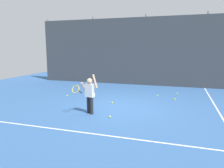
{
  "coord_description": "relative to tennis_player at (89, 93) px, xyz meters",
  "views": [
    {
      "loc": [
        2.0,
        -7.48,
        2.18
      ],
      "look_at": [
        -0.41,
        0.05,
        0.85
      ],
      "focal_mm": 34.09,
      "sensor_mm": 36.0,
      "label": 1
    }
  ],
  "objects": [
    {
      "name": "ground_plane",
      "position": [
        0.84,
        1.11,
        -0.73
      ],
      "size": [
        20.0,
        20.0,
        0.0
      ],
      "primitive_type": "plane",
      "color": "#335B93"
    },
    {
      "name": "court_line_baseline",
      "position": [
        0.84,
        -1.57,
        -0.72
      ],
      "size": [
        9.0,
        0.05,
        0.0
      ],
      "primitive_type": "cube",
      "color": "white",
      "rests_on": "ground"
    },
    {
      "name": "court_line_sideline",
      "position": [
        4.2,
        2.11,
        -0.72
      ],
      "size": [
        0.05,
        9.0,
        0.0
      ],
      "primitive_type": "cube",
      "color": "white",
      "rests_on": "ground"
    },
    {
      "name": "back_fence_windscreen",
      "position": [
        0.84,
        6.24,
        1.25
      ],
      "size": [
        13.45,
        0.08,
        3.96
      ],
      "primitive_type": "cube",
      "color": "#383D42",
      "rests_on": "ground"
    },
    {
      "name": "fence_post_0",
      "position": [
        -5.74,
        6.3,
        1.33
      ],
      "size": [
        0.09,
        0.09,
        4.11
      ],
      "primitive_type": "cylinder",
      "color": "slate",
      "rests_on": "ground"
    },
    {
      "name": "fence_post_1",
      "position": [
        -2.45,
        6.3,
        1.33
      ],
      "size": [
        0.09,
        0.09,
        4.11
      ],
      "primitive_type": "cylinder",
      "color": "slate",
      "rests_on": "ground"
    },
    {
      "name": "fence_post_2",
      "position": [
        0.84,
        6.3,
        1.33
      ],
      "size": [
        0.09,
        0.09,
        4.11
      ],
      "primitive_type": "cylinder",
      "color": "slate",
      "rests_on": "ground"
    },
    {
      "name": "fence_post_3",
      "position": [
        4.12,
        6.3,
        1.33
      ],
      "size": [
        0.09,
        0.09,
        4.11
      ],
      "primitive_type": "cylinder",
      "color": "slate",
      "rests_on": "ground"
    },
    {
      "name": "tennis_player",
      "position": [
        0.0,
        0.0,
        0.0
      ],
      "size": [
        0.81,
        0.57,
        1.35
      ],
      "rotation": [
        0.0,
        0.0,
        -0.22
      ],
      "color": "#232326",
      "rests_on": "ground"
    },
    {
      "name": "tennis_ball_0",
      "position": [
        0.79,
        -0.22,
        -0.69
      ],
      "size": [
        0.07,
        0.07,
        0.07
      ],
      "primitive_type": "sphere",
      "color": "#CCE033",
      "rests_on": "ground"
    },
    {
      "name": "tennis_ball_2",
      "position": [
        1.92,
        3.37,
        -0.69
      ],
      "size": [
        0.07,
        0.07,
        0.07
      ],
      "primitive_type": "sphere",
      "color": "#CCE033",
      "rests_on": "ground"
    },
    {
      "name": "tennis_ball_3",
      "position": [
        -2.03,
        2.08,
        -0.69
      ],
      "size": [
        0.07,
        0.07,
        0.07
      ],
      "primitive_type": "sphere",
      "color": "#CCE033",
      "rests_on": "ground"
    },
    {
      "name": "tennis_ball_4",
      "position": [
        2.7,
        2.86,
        -0.69
      ],
      "size": [
        0.07,
        0.07,
        0.07
      ],
      "primitive_type": "sphere",
      "color": "#CCE033",
      "rests_on": "ground"
    },
    {
      "name": "tennis_ball_5",
      "position": [
        2.77,
        4.09,
        -0.69
      ],
      "size": [
        0.07,
        0.07,
        0.07
      ],
      "primitive_type": "sphere",
      "color": "#CCE033",
      "rests_on": "ground"
    },
    {
      "name": "tennis_ball_6",
      "position": [
        0.33,
        1.49,
        -0.69
      ],
      "size": [
        0.07,
        0.07,
        0.07
      ],
      "primitive_type": "sphere",
      "color": "#CCE033",
      "rests_on": "ground"
    }
  ]
}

